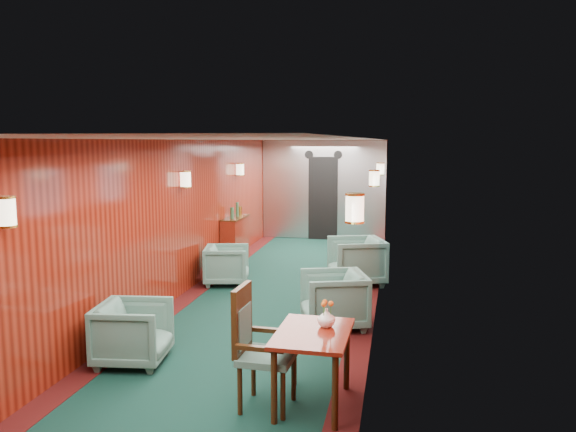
{
  "coord_description": "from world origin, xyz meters",
  "views": [
    {
      "loc": [
        1.76,
        -7.54,
        2.38
      ],
      "look_at": [
        0.0,
        1.44,
        1.15
      ],
      "focal_mm": 35.0,
      "sensor_mm": 36.0,
      "label": 1
    }
  ],
  "objects_px": {
    "side_chair": "(256,342)",
    "armchair_left_far": "(227,265)",
    "armchair_right_near": "(334,300)",
    "dining_table": "(313,343)",
    "armchair_left_near": "(133,333)",
    "armchair_right_far": "(356,261)",
    "credenza": "(235,239)"
  },
  "relations": [
    {
      "from": "armchair_right_near",
      "to": "credenza",
      "type": "bearing_deg",
      "value": -163.95
    },
    {
      "from": "side_chair",
      "to": "armchair_right_far",
      "type": "relative_size",
      "value": 1.28
    },
    {
      "from": "side_chair",
      "to": "armchair_right_far",
      "type": "bearing_deg",
      "value": 86.04
    },
    {
      "from": "credenza",
      "to": "armchair_right_near",
      "type": "height_order",
      "value": "credenza"
    },
    {
      "from": "armchair_left_near",
      "to": "armchair_right_far",
      "type": "relative_size",
      "value": 0.85
    },
    {
      "from": "side_chair",
      "to": "armchair_left_far",
      "type": "distance_m",
      "value": 4.41
    },
    {
      "from": "credenza",
      "to": "armchair_right_far",
      "type": "height_order",
      "value": "credenza"
    },
    {
      "from": "dining_table",
      "to": "armchair_right_near",
      "type": "distance_m",
      "value": 2.2
    },
    {
      "from": "side_chair",
      "to": "armchair_right_far",
      "type": "distance_m",
      "value": 4.58
    },
    {
      "from": "side_chair",
      "to": "armchair_right_near",
      "type": "distance_m",
      "value": 2.35
    },
    {
      "from": "credenza",
      "to": "side_chair",
      "type": "bearing_deg",
      "value": -71.83
    },
    {
      "from": "dining_table",
      "to": "armchair_right_near",
      "type": "xyz_separation_m",
      "value": [
        -0.06,
        2.19,
        -0.22
      ]
    },
    {
      "from": "armchair_left_near",
      "to": "armchair_right_near",
      "type": "xyz_separation_m",
      "value": [
        1.98,
        1.59,
        0.03
      ]
    },
    {
      "from": "dining_table",
      "to": "armchair_left_far",
      "type": "xyz_separation_m",
      "value": [
        -2.05,
        4.02,
        -0.26
      ]
    },
    {
      "from": "armchair_left_near",
      "to": "armchair_right_far",
      "type": "xyz_separation_m",
      "value": [
        2.11,
        3.83,
        0.06
      ]
    },
    {
      "from": "armchair_left_far",
      "to": "armchair_right_near",
      "type": "relative_size",
      "value": 0.9
    },
    {
      "from": "side_chair",
      "to": "credenza",
      "type": "bearing_deg",
      "value": 111.31
    },
    {
      "from": "dining_table",
      "to": "armchair_left_near",
      "type": "xyz_separation_m",
      "value": [
        -2.04,
        0.6,
        -0.25
      ]
    },
    {
      "from": "armchair_left_near",
      "to": "side_chair",
      "type": "bearing_deg",
      "value": -121.87
    },
    {
      "from": "armchair_right_near",
      "to": "armchair_left_near",
      "type": "bearing_deg",
      "value": -69.19
    },
    {
      "from": "side_chair",
      "to": "armchair_left_near",
      "type": "height_order",
      "value": "side_chair"
    },
    {
      "from": "side_chair",
      "to": "armchair_left_near",
      "type": "relative_size",
      "value": 1.5
    },
    {
      "from": "credenza",
      "to": "armchair_left_far",
      "type": "xyz_separation_m",
      "value": [
        0.34,
        -1.64,
        -0.14
      ]
    },
    {
      "from": "armchair_left_near",
      "to": "armchair_right_near",
      "type": "relative_size",
      "value": 0.93
    },
    {
      "from": "armchair_left_near",
      "to": "armchair_right_near",
      "type": "height_order",
      "value": "armchair_right_near"
    },
    {
      "from": "dining_table",
      "to": "armchair_left_near",
      "type": "relative_size",
      "value": 1.28
    },
    {
      "from": "armchair_right_near",
      "to": "dining_table",
      "type": "bearing_deg",
      "value": -16.37
    },
    {
      "from": "dining_table",
      "to": "credenza",
      "type": "height_order",
      "value": "credenza"
    },
    {
      "from": "credenza",
      "to": "armchair_left_near",
      "type": "xyz_separation_m",
      "value": [
        0.35,
        -5.06,
        -0.13
      ]
    },
    {
      "from": "side_chair",
      "to": "armchair_left_far",
      "type": "relative_size",
      "value": 1.54
    },
    {
      "from": "side_chair",
      "to": "armchair_right_near",
      "type": "height_order",
      "value": "side_chair"
    },
    {
      "from": "side_chair",
      "to": "armchair_right_near",
      "type": "bearing_deg",
      "value": 82.26
    }
  ]
}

